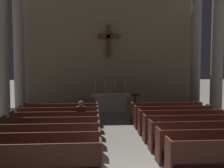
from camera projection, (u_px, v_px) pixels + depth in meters
The scene contains 25 objects.
pew_left_row_1 at pixel (30, 162), 5.79m from camera, with size 3.21×0.50×0.95m.
pew_left_row_2 at pixel (39, 148), 6.75m from camera, with size 3.21×0.50×0.95m.
pew_left_row_3 at pixel (46, 138), 7.71m from camera, with size 3.21×0.50×0.95m.
pew_left_row_4 at pixel (51, 130), 8.67m from camera, with size 3.21×0.50×0.95m.
pew_left_row_5 at pixel (55, 123), 9.63m from camera, with size 3.21×0.50×0.95m.
pew_left_row_6 at pixel (59, 118), 10.59m from camera, with size 3.21×0.50×0.95m.
pew_left_row_7 at pixel (62, 114), 11.55m from camera, with size 3.21×0.50×0.95m.
pew_right_row_2 at pixel (215, 145), 7.09m from camera, with size 3.21×0.50×0.95m.
pew_right_row_3 at pixel (201, 135), 8.05m from camera, with size 3.21×0.50×0.95m.
pew_right_row_4 at pixel (189, 128), 9.01m from camera, with size 3.21×0.50×0.95m.
pew_right_row_5 at pixel (180, 121), 9.97m from camera, with size 3.21×0.50×0.95m.
pew_right_row_6 at pixel (172, 116), 10.93m from camera, with size 3.21×0.50×0.95m.
pew_right_row_7 at pixel (166, 112), 11.89m from camera, with size 3.21×0.50×0.95m.
column_left_third at pixel (2, 47), 12.25m from camera, with size 0.89×0.89×7.12m.
column_right_third at pixel (217, 48), 12.99m from camera, with size 0.89×0.89×7.12m.
column_left_fourth at pixel (19, 50), 14.98m from camera, with size 0.89×0.89×7.12m.
column_right_fourth at pixel (196, 51), 15.72m from camera, with size 0.89×0.89×7.12m.
altar at pixel (110, 102), 14.71m from camera, with size 2.20×0.90×1.01m.
candlestick_outer_left at pixel (95, 89), 14.60m from camera, with size 0.16×0.16×0.79m.
candlestick_inner_left at pixel (105, 89), 14.64m from camera, with size 0.16×0.16×0.79m.
candlestick_inner_right at pixel (116, 89), 14.68m from camera, with size 0.16×0.16×0.79m.
candlestick_outer_right at pixel (125, 89), 14.72m from camera, with size 0.16×0.16×0.79m.
apse_with_cross at pixel (108, 48), 16.70m from camera, with size 11.43×0.50×7.47m.
lectern at pixel (135, 105), 13.60m from camera, with size 0.44×0.36×1.15m.
lone_worshipper at pixel (81, 117), 9.72m from camera, with size 0.32×0.43×1.32m.
Camera 1 is at (-0.94, -5.80, 2.65)m, focal length 41.70 mm.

